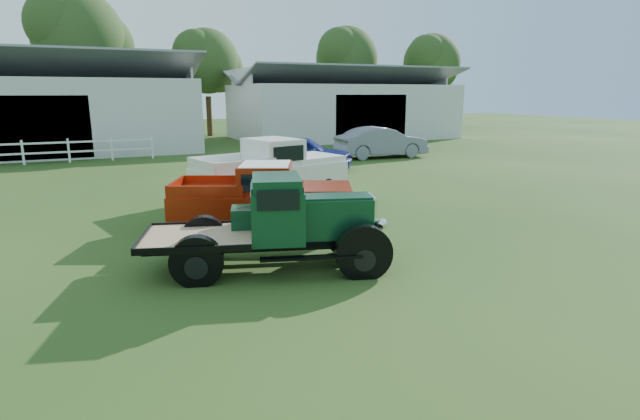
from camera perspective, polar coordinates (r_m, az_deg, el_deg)
name	(u,v)px	position (r m, az deg, el deg)	size (l,w,h in m)	color
ground	(337,278)	(9.55, 1.94, -7.77)	(120.00, 120.00, 0.00)	#1D3C12
shed_left	(29,104)	(34.09, -30.32, 10.44)	(18.80, 10.20, 5.60)	#AFAFAF
shed_right	(342,104)	(39.34, 2.57, 12.04)	(16.80, 9.20, 5.20)	#AFAFAF
tree_b	(81,60)	(42.02, -25.65, 15.18)	(6.90, 6.90, 11.50)	#264215
tree_c	(207,79)	(41.95, -12.74, 14.41)	(5.40, 5.40, 9.00)	#264215
tree_d	(346,75)	(47.41, 3.04, 15.14)	(6.00, 6.00, 10.00)	#264215
tree_e	(431,78)	(50.00, 12.56, 14.47)	(5.70, 5.70, 9.50)	#264215
vintage_flatbed	(272,223)	(9.83, -5.46, -1.51)	(4.70, 1.86, 1.86)	#0D3820
red_pickup	(263,196)	(12.81, -6.59, 1.59)	(4.68, 1.80, 1.71)	maroon
white_pickup	(271,169)	(16.57, -5.64, 4.65)	(5.25, 2.04, 1.93)	white
misc_car_blue	(302,153)	(22.72, -2.09, 6.55)	(1.83, 4.55, 1.55)	navy
misc_car_grey	(381,142)	(27.32, 7.03, 7.68)	(1.73, 4.97, 1.64)	slate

